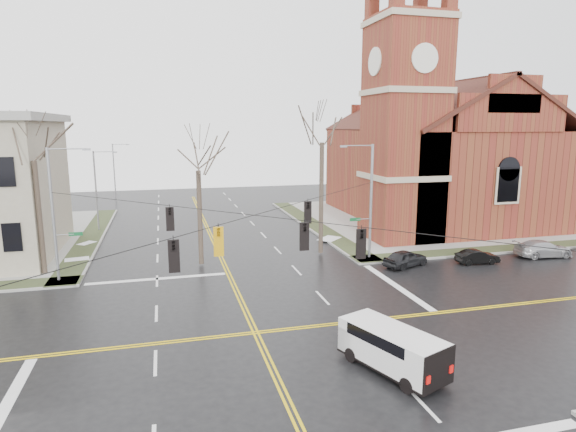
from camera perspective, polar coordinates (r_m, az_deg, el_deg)
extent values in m
plane|color=black|center=(25.67, -3.85, -13.63)|extent=(120.00, 120.00, 0.00)
cube|color=gray|center=(57.20, 16.43, -0.33)|extent=(30.00, 30.00, 0.15)
cube|color=#2F3A1F|center=(51.50, 3.15, -1.00)|extent=(2.00, 30.00, 0.02)
cube|color=#2F3A1F|center=(46.21, 25.24, -3.37)|extent=(30.00, 2.00, 0.02)
cube|color=#2F3A1F|center=(49.60, -22.34, -2.25)|extent=(2.00, 30.00, 0.02)
cube|color=gold|center=(25.65, -4.12, -13.64)|extent=(0.12, 100.00, 0.01)
cube|color=gold|center=(25.69, -3.58, -13.59)|extent=(0.12, 100.00, 0.01)
cube|color=gold|center=(25.56, -3.80, -13.73)|extent=(100.00, 0.12, 0.01)
cube|color=gold|center=(25.77, -3.91, -13.51)|extent=(100.00, 0.12, 0.01)
cube|color=silver|center=(35.13, -15.26, -7.19)|extent=(9.50, 0.50, 0.01)
cube|color=silver|center=(33.38, 12.61, -8.02)|extent=(0.50, 9.50, 0.01)
cube|color=maroon|center=(45.32, 13.55, 9.68)|extent=(6.00, 6.00, 20.00)
cube|color=tan|center=(46.19, 14.10, 21.54)|extent=(6.30, 6.30, 0.50)
cylinder|color=silver|center=(42.99, 15.91, 17.56)|extent=(2.40, 0.15, 2.40)
cylinder|color=silver|center=(44.30, 10.25, 17.57)|extent=(0.15, 2.40, 2.40)
cube|color=maroon|center=(57.87, 17.03, 4.70)|extent=(18.00, 24.00, 10.00)
cube|color=maroon|center=(48.62, 11.28, 0.57)|extent=(2.00, 5.00, 4.40)
cylinder|color=gray|center=(38.40, 9.80, 1.67)|extent=(0.20, 0.20, 9.00)
cylinder|color=gray|center=(38.39, 8.93, -0.35)|extent=(1.20, 0.06, 0.06)
cube|color=#0D5026|center=(38.12, 7.96, -0.40)|extent=(0.90, 0.04, 0.25)
cylinder|color=gray|center=(37.49, 8.33, 8.26)|extent=(2.40, 0.08, 0.08)
cube|color=gray|center=(37.04, 6.60, 8.20)|extent=(0.50, 0.22, 0.15)
cylinder|color=gray|center=(35.74, -26.08, 0.07)|extent=(0.20, 0.20, 9.00)
cylinder|color=gray|center=(35.87, -24.97, -2.01)|extent=(1.20, 0.06, 0.06)
cube|color=#0D5026|center=(35.75, -23.87, -1.96)|extent=(0.90, 0.04, 0.25)
cylinder|color=gray|center=(35.05, -24.74, 7.25)|extent=(2.40, 0.08, 0.08)
cube|color=gray|center=(34.87, -22.78, 7.30)|extent=(0.50, 0.22, 0.15)
cylinder|color=black|center=(23.80, -4.04, 0.10)|extent=(23.02, 23.02, 0.03)
cylinder|color=black|center=(23.80, -4.04, 0.10)|extent=(23.02, 23.02, 0.03)
imported|color=black|center=(19.68, -13.36, -4.66)|extent=(0.21, 0.26, 1.30)
imported|color=black|center=(28.70, 2.36, 0.42)|extent=(0.21, 0.26, 1.30)
imported|color=#D3970C|center=(21.73, -8.22, -3.02)|extent=(0.21, 0.26, 1.30)
imported|color=black|center=(27.48, -13.81, -0.34)|extent=(0.21, 0.26, 1.30)
imported|color=black|center=(21.35, 8.65, -3.28)|extent=(0.21, 0.26, 1.30)
imported|color=black|center=(22.51, 1.95, -2.44)|extent=(0.21, 0.26, 1.30)
cylinder|color=gray|center=(51.82, -21.79, 2.75)|extent=(0.16, 0.16, 8.00)
cylinder|color=gray|center=(51.36, -20.98, 7.12)|extent=(2.00, 0.07, 0.07)
cube|color=gray|center=(51.27, -19.86, 7.13)|extent=(0.45, 0.20, 0.13)
cylinder|color=gray|center=(71.59, -19.90, 4.86)|extent=(0.16, 0.16, 8.00)
cylinder|color=gray|center=(71.26, -19.29, 8.03)|extent=(2.00, 0.07, 0.07)
cube|color=gray|center=(71.19, -18.48, 8.03)|extent=(0.45, 0.20, 0.13)
cube|color=white|center=(22.07, 12.24, -14.92)|extent=(3.54, 5.24, 1.57)
cube|color=white|center=(23.43, 8.41, -13.85)|extent=(2.06, 1.46, 1.11)
cube|color=black|center=(23.43, 7.88, -12.47)|extent=(1.63, 0.72, 0.74)
cube|color=black|center=(21.97, 11.92, -13.58)|extent=(2.99, 3.79, 0.51)
cube|color=#B70C0A|center=(20.27, 16.29, -18.16)|extent=(0.23, 0.14, 0.31)
cube|color=#B70C0A|center=(21.31, 18.78, -16.80)|extent=(0.23, 0.14, 0.31)
cube|color=black|center=(22.43, 12.15, -16.78)|extent=(3.60, 5.30, 0.09)
cylinder|color=black|center=(22.86, 7.54, -15.99)|extent=(0.47, 0.71, 0.66)
cylinder|color=black|center=(23.95, 10.60, -14.79)|extent=(0.47, 0.71, 0.66)
cylinder|color=black|center=(20.93, 13.98, -18.90)|extent=(0.47, 0.71, 0.66)
cylinder|color=black|center=(22.12, 16.95, -17.35)|extent=(0.47, 0.71, 0.66)
imported|color=black|center=(37.69, 13.74, -4.88)|extent=(4.10, 2.81, 1.29)
imported|color=black|center=(40.19, 21.52, -4.52)|extent=(3.39, 1.42, 1.09)
imported|color=#ABABAE|center=(44.45, 27.99, -3.44)|extent=(4.82, 2.32, 1.35)
cylinder|color=#3C2F26|center=(37.99, -27.36, -0.23)|extent=(0.36, 0.36, 8.02)
cylinder|color=#3C2F26|center=(36.78, -10.40, -0.22)|extent=(0.36, 0.36, 7.13)
cylinder|color=#3C2F26|center=(39.33, 3.96, 2.07)|extent=(0.36, 0.36, 9.08)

